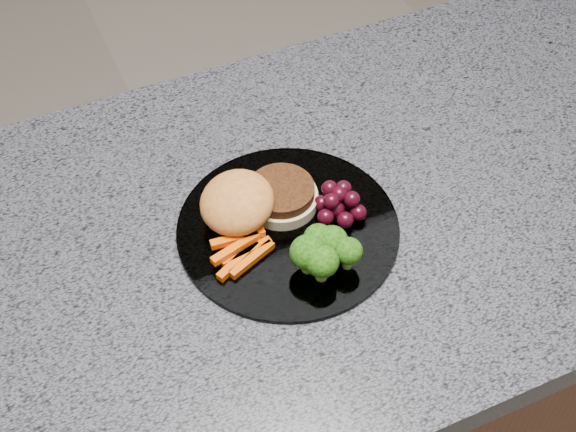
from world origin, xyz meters
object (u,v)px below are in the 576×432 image
object	(u,v)px
island_cabinet	(326,390)
grape_bunch	(339,203)
burger	(253,202)
plate	(288,229)

from	to	relation	value
island_cabinet	grape_bunch	distance (m)	0.49
burger	grape_bunch	size ratio (longest dim) A/B	2.84
plate	grape_bunch	size ratio (longest dim) A/B	4.34
island_cabinet	burger	world-z (taller)	burger
plate	burger	world-z (taller)	burger
plate	burger	size ratio (longest dim) A/B	1.53
plate	grape_bunch	xyz separation A→B (m)	(0.06, -0.00, 0.02)
island_cabinet	burger	bearing A→B (deg)	167.84
plate	burger	distance (m)	0.05
island_cabinet	burger	distance (m)	0.51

